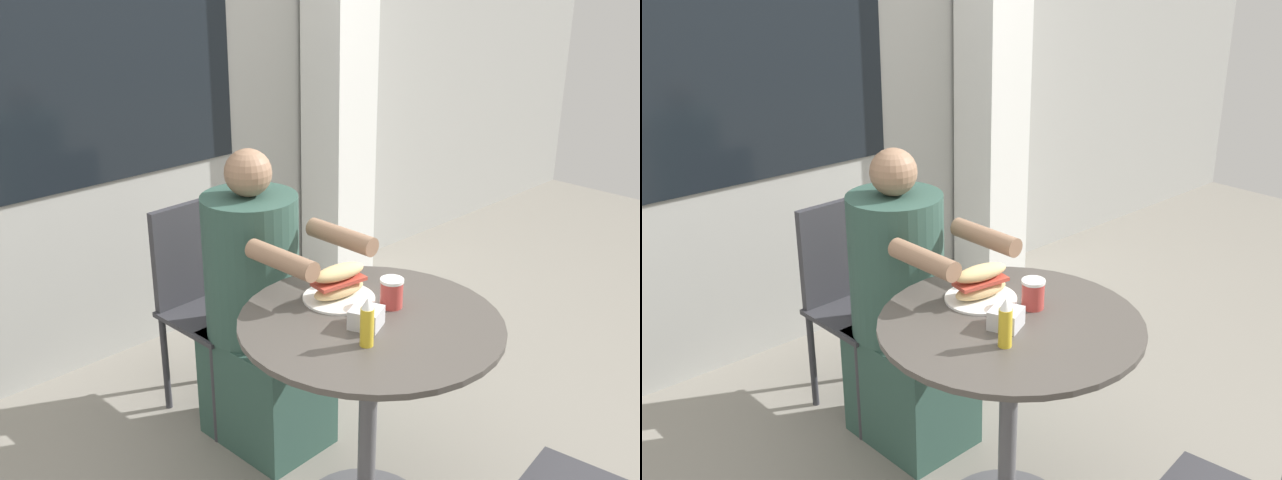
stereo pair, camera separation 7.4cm
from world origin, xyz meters
TOP-DOWN VIEW (x-y plane):
  - storefront_wall at (-0.00, 1.61)m, footprint 8.00×0.09m
  - lattice_pillar at (1.29, 1.41)m, footprint 0.29×0.29m
  - cafe_table at (0.00, 0.00)m, footprint 0.82×0.82m
  - diner_chair at (0.05, 0.95)m, footprint 0.39×0.39m
  - seated_diner at (0.05, 0.60)m, footprint 0.37×0.64m
  - sandwich_on_plate at (0.03, 0.17)m, footprint 0.24×0.24m
  - drink_cup at (0.11, 0.02)m, footprint 0.08×0.08m
  - napkin_box at (-0.04, -0.02)m, footprint 0.12×0.12m
  - condiment_bottle at (-0.12, -0.10)m, footprint 0.04×0.04m

SIDE VIEW (x-z plane):
  - seated_diner at x=0.05m, z-range -0.08..1.09m
  - diner_chair at x=0.05m, z-range 0.09..0.96m
  - cafe_table at x=0.00m, z-range 0.18..0.94m
  - napkin_box at x=-0.04m, z-range 0.76..0.82m
  - drink_cup at x=0.11m, z-range 0.76..0.85m
  - sandwich_on_plate at x=0.03m, z-range 0.75..0.87m
  - condiment_bottle at x=-0.12m, z-range 0.75..0.91m
  - lattice_pillar at x=1.29m, z-range 0.00..2.40m
  - storefront_wall at x=0.00m, z-range 0.00..2.80m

